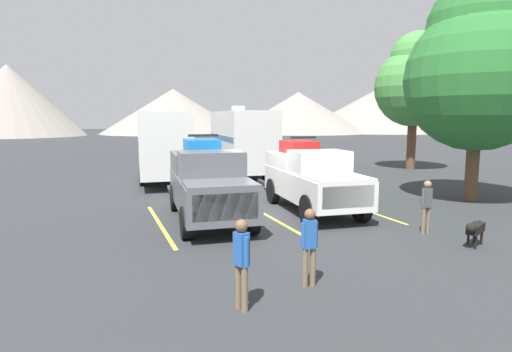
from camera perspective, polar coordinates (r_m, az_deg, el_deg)
name	(u,v)px	position (r m, az deg, el deg)	size (l,w,h in m)	color
ground_plane	(259,211)	(14.99, 0.42, -4.70)	(240.00, 240.00, 0.00)	#2D3033
pickup_truck_a	(208,181)	(13.64, -6.49, -0.69)	(2.55, 5.59, 2.70)	#595B60
pickup_truck_b	(311,177)	(15.02, 7.38, -0.10)	(2.48, 5.38, 2.57)	white
lot_stripe_a	(160,224)	(13.46, -12.75, -6.33)	(0.12, 5.50, 0.01)	gold
lot_stripe_b	(267,215)	(14.36, 1.43, -5.24)	(0.12, 5.50, 0.01)	gold
lot_stripe_c	(356,207)	(16.01, 13.26, -4.09)	(0.12, 5.50, 0.01)	gold
camper_trailer_a	(163,143)	(21.77, -12.41, 4.38)	(2.93, 7.89, 3.82)	white
camper_trailer_b	(242,140)	(23.03, -1.84, 4.83)	(2.91, 7.66, 3.89)	white
person_a	(241,258)	(7.26, -1.97, -10.99)	(0.25, 0.33, 1.58)	#726047
person_b	(309,242)	(8.30, 7.17, -8.79)	(0.34, 0.21, 1.54)	#726047
person_c	(427,203)	(12.81, 21.90, -3.42)	(0.34, 0.21, 1.52)	#726047
dog	(475,229)	(12.12, 27.23, -6.33)	(0.93, 0.59, 0.68)	black
tree_a	(478,66)	(18.63, 27.65, 12.89)	(5.46, 5.46, 8.52)	brown
tree_b	(415,81)	(28.68, 20.54, 11.87)	(4.84, 4.84, 8.50)	brown
mountain_ridge	(157,104)	(85.94, -13.15, 9.32)	(146.56, 39.28, 15.56)	gray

